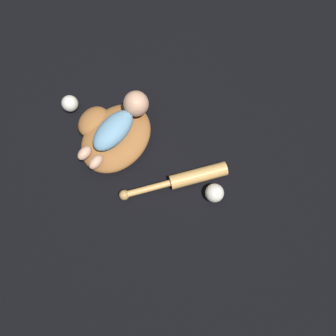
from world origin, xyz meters
TOP-DOWN VIEW (x-y plane):
  - ground_plane at (0.00, 0.00)m, footprint 6.00×6.00m
  - baseball_glove at (0.07, 0.04)m, footprint 0.41×0.39m
  - baby_figure at (0.10, 0.00)m, footprint 0.38×0.21m
  - baseball_bat at (-0.01, -0.33)m, footprint 0.30×0.41m
  - baseball at (-0.03, -0.46)m, footprint 0.08×0.08m
  - baseball_spare at (0.14, 0.28)m, footprint 0.08×0.08m

SIDE VIEW (x-z plane):
  - ground_plane at x=0.00m, z-range 0.00..0.00m
  - baseball_bat at x=-0.01m, z-range 0.00..0.06m
  - baseball_spare at x=0.14m, z-range 0.00..0.08m
  - baseball at x=-0.03m, z-range 0.00..0.08m
  - baseball_glove at x=0.07m, z-range 0.00..0.09m
  - baby_figure at x=0.10m, z-range 0.08..0.19m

